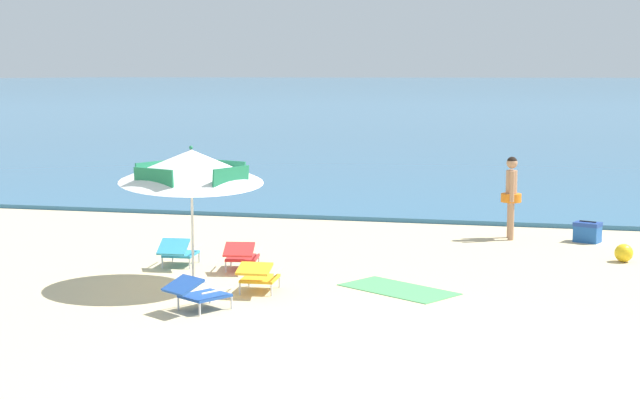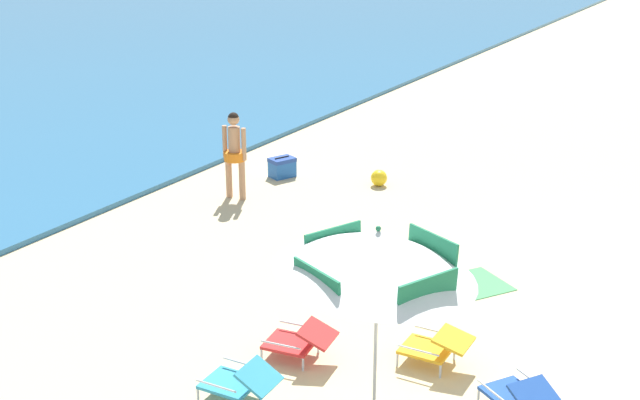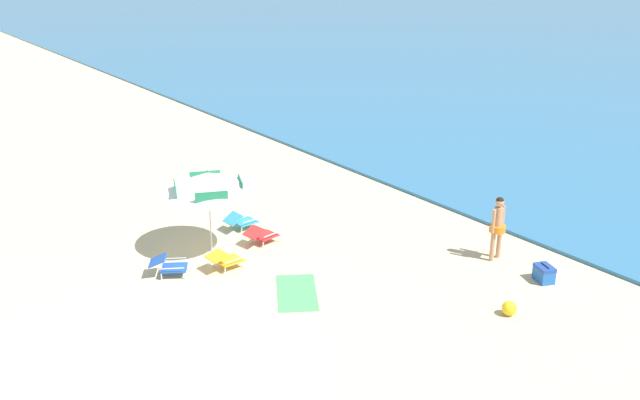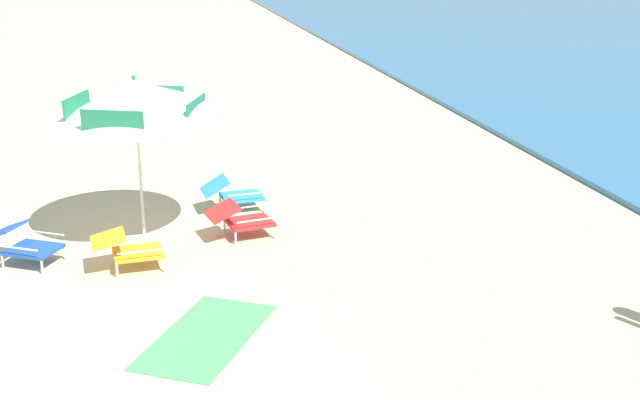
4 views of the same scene
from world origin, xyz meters
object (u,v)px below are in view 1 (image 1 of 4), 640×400
Objects in this scene: person_standing_near_shore at (511,191)px; cooler_box at (587,232)px; lounge_chair_under_umbrella at (258,275)px; lounge_chair_facing_sea at (178,251)px; lounge_chair_spare_folded at (241,255)px; beach_ball at (624,253)px; lounge_chair_beside_umbrella at (197,292)px; beach_towel at (399,289)px; beach_umbrella_striped_main at (191,166)px.

cooler_box is (1.51, -0.04, -0.77)m from person_standing_near_shore.
person_standing_near_shore reaches higher than lounge_chair_under_umbrella.
lounge_chair_facing_sea is at bearing 140.53° from lounge_chair_under_umbrella.
lounge_chair_spare_folded reaches higher than lounge_chair_under_umbrella.
cooler_box is 2.01m from beach_ball.
person_standing_near_shore is 5.16× the size of beach_ball.
lounge_chair_under_umbrella is at bearing -39.47° from lounge_chair_facing_sea.
lounge_chair_under_umbrella is at bearing 68.14° from lounge_chair_beside_umbrella.
lounge_chair_spare_folded reaches higher than beach_towel.
lounge_chair_spare_folded is at bearing -160.27° from beach_ball.
beach_umbrella_striped_main is 1.72× the size of beach_towel.
lounge_chair_under_umbrella is 0.87× the size of lounge_chair_beside_umbrella.
cooler_box is at bearing 30.69° from lounge_chair_facing_sea.
cooler_box is at bearing 105.70° from beach_ball.
cooler_box is 0.33× the size of beach_towel.
beach_towel is (-1.52, -5.07, -0.96)m from person_standing_near_shore.
beach_towel is at bearing 37.65° from lounge_chair_beside_umbrella.
lounge_chair_beside_umbrella is at bearing -67.14° from beach_umbrella_striped_main.
lounge_chair_facing_sea is at bearing -163.58° from beach_ball.
lounge_chair_spare_folded reaches higher than beach_ball.
beach_towel is at bearing 19.17° from lounge_chair_under_umbrella.
beach_umbrella_striped_main is 3.75m from beach_towel.
beach_towel is (3.98, -0.87, -0.27)m from lounge_chair_facing_sea.
lounge_chair_spare_folded is (0.38, 1.28, -1.63)m from beach_umbrella_striped_main.
lounge_chair_under_umbrella is 6.80m from beach_ball.
lounge_chair_beside_umbrella reaches higher than cooler_box.
lounge_chair_facing_sea reaches higher than lounge_chair_beside_umbrella.
beach_ball is (6.39, 2.29, -0.11)m from lounge_chair_spare_folded.
beach_ball is at bearing 40.94° from beach_towel.
beach_towel is at bearing -15.96° from lounge_chair_spare_folded.
lounge_chair_beside_umbrella is 2.79m from lounge_chair_spare_folded.
lounge_chair_spare_folded is at bearing -135.49° from person_standing_near_shore.
beach_ball is (5.63, 3.81, -0.12)m from lounge_chair_under_umbrella.
beach_towel is (2.56, 1.98, -0.27)m from lounge_chair_beside_umbrella.
beach_umbrella_striped_main is 2.10m from lounge_chair_spare_folded.
beach_umbrella_striped_main is 5.26× the size of cooler_box.
lounge_chair_beside_umbrella is at bearing -142.35° from beach_towel.
lounge_chair_beside_umbrella is at bearing -84.77° from lounge_chair_spare_folded.
lounge_chair_beside_umbrella and lounge_chair_spare_folded have the same top height.
lounge_chair_under_umbrella is at bearing -63.41° from lounge_chair_spare_folded.
cooler_box is (6.22, 5.50, -1.70)m from beach_umbrella_striped_main.
beach_umbrella_striped_main is 2.00m from lounge_chair_under_umbrella.
person_standing_near_shore is (4.08, 7.04, 0.69)m from lounge_chair_beside_umbrella.
lounge_chair_spare_folded is (-0.76, 1.52, -0.00)m from lounge_chair_under_umbrella.
beach_umbrella_striped_main reaches higher than lounge_chair_spare_folded.
lounge_chair_beside_umbrella reaches higher than beach_ball.
person_standing_near_shore is at bearing 59.92° from lounge_chair_beside_umbrella.
lounge_chair_facing_sea is 1.17m from lounge_chair_spare_folded.
cooler_box is 1.82× the size of beach_ball.
lounge_chair_beside_umbrella is (0.64, -1.51, -1.63)m from beach_umbrella_striped_main.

